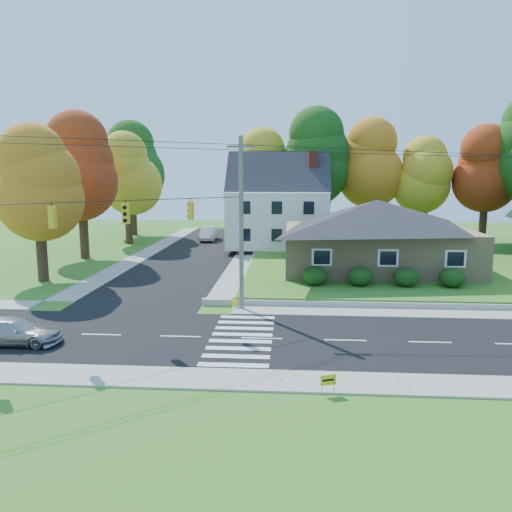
% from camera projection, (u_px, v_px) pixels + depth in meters
% --- Properties ---
extents(ground, '(120.00, 120.00, 0.00)m').
position_uv_depth(ground, '(262.00, 339.00, 24.17)').
color(ground, '#3D7923').
extents(road_main, '(90.00, 8.00, 0.02)m').
position_uv_depth(road_main, '(262.00, 338.00, 24.17)').
color(road_main, black).
rests_on(road_main, ground).
extents(road_cross, '(8.00, 44.00, 0.02)m').
position_uv_depth(road_cross, '(198.00, 252.00, 50.31)').
color(road_cross, black).
rests_on(road_cross, ground).
extents(sidewalk_north, '(90.00, 2.00, 0.08)m').
position_uv_depth(sidewalk_north, '(267.00, 310.00, 29.09)').
color(sidewalk_north, '#9C9A90').
rests_on(sidewalk_north, ground).
extents(sidewalk_south, '(90.00, 2.00, 0.08)m').
position_uv_depth(sidewalk_south, '(254.00, 380.00, 19.25)').
color(sidewalk_south, '#9C9A90').
rests_on(sidewalk_south, ground).
extents(lawn, '(30.00, 30.00, 0.50)m').
position_uv_depth(lawn, '(423.00, 261.00, 43.90)').
color(lawn, '#3D7923').
rests_on(lawn, ground).
extents(ranch_house, '(14.60, 10.60, 5.40)m').
position_uv_depth(ranch_house, '(376.00, 234.00, 38.83)').
color(ranch_house, tan).
rests_on(ranch_house, lawn).
extents(colonial_house, '(10.40, 8.40, 9.60)m').
position_uv_depth(colonial_house, '(278.00, 206.00, 50.97)').
color(colonial_house, silver).
rests_on(colonial_house, lawn).
extents(hedge_row, '(10.70, 1.70, 1.27)m').
position_uv_depth(hedge_row, '(383.00, 277.00, 33.11)').
color(hedge_row, '#163A10').
rests_on(hedge_row, lawn).
extents(traffic_infrastructure, '(38.10, 10.66, 10.00)m').
position_uv_depth(traffic_infrastructure, '(261.00, 230.00, 24.67)').
color(traffic_infrastructure, '#666059').
rests_on(traffic_infrastructure, ground).
extents(tree_lot_0, '(6.72, 6.72, 12.51)m').
position_uv_depth(tree_lot_0, '(262.00, 170.00, 56.40)').
color(tree_lot_0, '#3F2A19').
rests_on(tree_lot_0, lawn).
extents(tree_lot_1, '(7.84, 7.84, 14.60)m').
position_uv_depth(tree_lot_1, '(316.00, 157.00, 54.78)').
color(tree_lot_1, '#3F2A19').
rests_on(tree_lot_1, lawn).
extents(tree_lot_2, '(7.28, 7.28, 13.56)m').
position_uv_depth(tree_lot_2, '(369.00, 164.00, 55.46)').
color(tree_lot_2, '#3F2A19').
rests_on(tree_lot_2, lawn).
extents(tree_lot_3, '(6.16, 6.16, 11.47)m').
position_uv_depth(tree_lot_3, '(426.00, 176.00, 54.28)').
color(tree_lot_3, '#3F2A19').
rests_on(tree_lot_3, lawn).
extents(tree_lot_4, '(6.72, 6.72, 12.51)m').
position_uv_depth(tree_lot_4, '(487.00, 169.00, 52.77)').
color(tree_lot_4, '#3F2A19').
rests_on(tree_lot_4, lawn).
extents(tree_west_0, '(6.16, 6.16, 11.47)m').
position_uv_depth(tree_west_0, '(37.00, 184.00, 35.98)').
color(tree_west_0, '#3F2A19').
rests_on(tree_west_0, ground).
extents(tree_west_1, '(7.28, 7.28, 13.56)m').
position_uv_depth(tree_west_1, '(80.00, 167.00, 45.67)').
color(tree_west_1, '#3F2A19').
rests_on(tree_west_1, ground).
extents(tree_west_2, '(6.72, 6.72, 12.51)m').
position_uv_depth(tree_west_2, '(127.00, 174.00, 55.55)').
color(tree_west_2, '#3F2A19').
rests_on(tree_west_2, ground).
extents(tree_west_3, '(7.84, 7.84, 14.60)m').
position_uv_depth(tree_west_3, '(131.00, 164.00, 63.34)').
color(tree_west_3, '#3F2A19').
rests_on(tree_west_3, ground).
extents(silver_sedan, '(4.24, 1.77, 1.22)m').
position_uv_depth(silver_sedan, '(16.00, 331.00, 23.30)').
color(silver_sedan, '#A4A4A8').
rests_on(silver_sedan, road_main).
extents(white_car, '(1.73, 4.82, 1.58)m').
position_uv_depth(white_car, '(209.00, 234.00, 59.15)').
color(white_car, '#B7B7C3').
rests_on(white_car, road_cross).
extents(fire_hydrant, '(0.40, 0.31, 0.70)m').
position_uv_depth(fire_hydrant, '(235.00, 302.00, 29.67)').
color(fire_hydrant, '#FFF418').
rests_on(fire_hydrant, ground).
extents(yard_sign, '(0.58, 0.22, 0.75)m').
position_uv_depth(yard_sign, '(328.00, 380.00, 18.03)').
color(yard_sign, black).
rests_on(yard_sign, ground).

